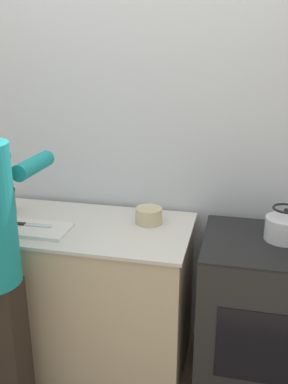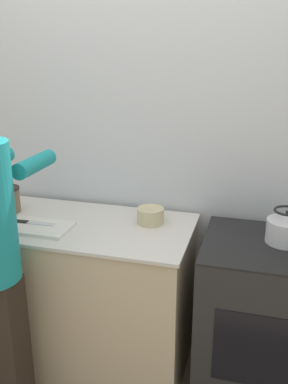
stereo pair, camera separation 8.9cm
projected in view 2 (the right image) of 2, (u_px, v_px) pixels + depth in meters
name	position (u px, v px, depth m)	size (l,w,h in m)	color
wall_back	(153.00, 139.00, 2.50)	(8.00, 0.05, 2.60)	silver
counter	(75.00, 291.00, 2.52)	(1.36, 0.65, 0.88)	#C6B28E
oven	(265.00, 322.00, 2.23)	(0.67, 0.59, 0.89)	black
cutting_board	(38.00, 227.00, 2.29)	(0.36, 0.22, 0.02)	silver
knife	(32.00, 223.00, 2.32)	(0.25, 0.04, 0.01)	silver
kettle	(286.00, 229.00, 2.09)	(0.19, 0.19, 0.17)	silver
bowl_prep	(150.00, 216.00, 2.36)	(0.15, 0.15, 0.09)	#C6B789
canister_jar	(8.00, 200.00, 2.51)	(0.15, 0.15, 0.15)	#756047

